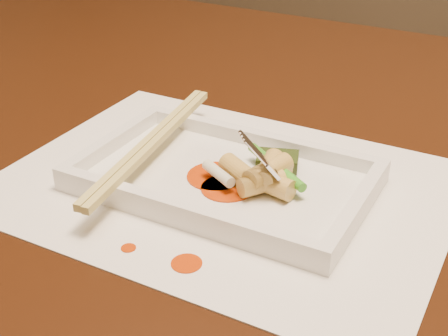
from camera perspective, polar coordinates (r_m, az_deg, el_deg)
The scene contains 23 objects.
table at distance 0.71m, azimuth 2.76°, elevation -4.33°, with size 1.40×0.90×0.75m.
placemat at distance 0.57m, azimuth 0.00°, elevation -1.64°, with size 0.40×0.30×0.00m, color white.
sauce_splatter_a at distance 0.48m, azimuth -3.44°, elevation -8.70°, with size 0.02×0.02×0.00m, color #C13705.
sauce_splatter_b at distance 0.50m, azimuth -8.73°, elevation -7.24°, with size 0.01×0.01×0.00m, color #C13705.
plate_base at distance 0.57m, azimuth 0.00°, elevation -1.23°, with size 0.26×0.16×0.01m, color white.
plate_rim_far at distance 0.62m, azimuth 3.25°, elevation 2.70°, with size 0.26×0.01×0.01m, color white.
plate_rim_near at distance 0.51m, azimuth -3.97°, elevation -3.89°, with size 0.26×0.01×0.01m, color white.
plate_rim_left at distance 0.62m, azimuth -10.09°, elevation 2.40°, with size 0.01×0.14×0.01m, color white.
plate_rim_right at distance 0.52m, azimuth 12.06°, elevation -3.44°, with size 0.01×0.14×0.01m, color white.
veg_piece at distance 0.58m, azimuth 4.92°, elevation 0.68°, with size 0.04×0.03×0.01m, color black.
scallion_white at distance 0.55m, azimuth -0.51°, elevation -0.50°, with size 0.01×0.01×0.04m, color #EAEACC.
scallion_green at distance 0.56m, azimuth 4.77°, elevation 0.15°, with size 0.01×0.01×0.09m, color #2E8C16.
chopstick_a at distance 0.60m, azimuth -6.96°, elevation 2.46°, with size 0.01×0.25×0.01m, color #CFBF67.
chopstick_b at distance 0.59m, azimuth -6.32°, elevation 2.30°, with size 0.01×0.25×0.01m, color #CFBF67.
fork at distance 0.52m, azimuth 7.77°, elevation 5.21°, with size 0.09×0.10×0.14m, color silver, non-canonical shape.
sauce_blob_0 at distance 0.55m, azimuth 0.29°, elevation -1.86°, with size 0.05×0.05×0.00m, color #C13705.
sauce_blob_1 at distance 0.57m, azimuth -0.74°, elevation -0.75°, with size 0.05×0.05×0.00m, color #C13705.
rice_cake_0 at distance 0.55m, azimuth 4.04°, elevation -0.59°, with size 0.02×0.02×0.04m, color #D0BA61.
rice_cake_1 at distance 0.54m, azimuth 3.46°, elevation -1.40°, with size 0.02×0.02×0.04m, color #D0BA61.
rice_cake_2 at distance 0.55m, azimuth 4.12°, elevation -0.10°, with size 0.02×0.02×0.05m, color #D0BA61.
rice_cake_3 at distance 0.55m, azimuth 1.36°, elevation -0.31°, with size 0.02×0.02×0.04m, color #D0BA61.
rice_cake_4 at distance 0.54m, azimuth 4.36°, elevation -1.44°, with size 0.02×0.02×0.04m, color #D0BA61.
rice_cake_5 at distance 0.54m, azimuth 4.06°, elevation -0.31°, with size 0.02×0.02×0.05m, color #D0BA61.
Camera 1 is at (0.25, -0.54, 1.04)m, focal length 50.00 mm.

